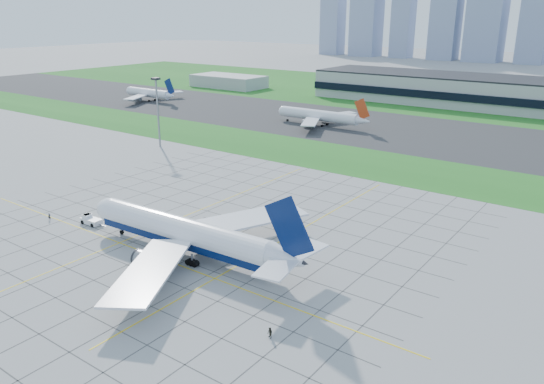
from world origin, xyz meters
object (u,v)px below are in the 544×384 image
object	(u,v)px
pushback_tug	(91,220)
crew_near	(49,217)
crew_far	(270,333)
distant_jet_1	(320,116)
airliner	(185,233)
distant_jet_0	(149,93)
light_mast	(157,103)

from	to	relation	value
pushback_tug	crew_near	world-z (taller)	pushback_tug
pushback_tug	crew_near	distance (m)	11.17
crew_far	distant_jet_1	xyz separation A→B (m)	(-79.54, 145.85, 3.58)
crew_near	distant_jet_1	distance (m)	137.74
airliner	distant_jet_1	bearing A→B (deg)	107.49
pushback_tug	crew_far	distance (m)	63.78
distant_jet_1	airliner	bearing A→B (deg)	-70.11
distant_jet_0	distant_jet_1	distance (m)	115.87
light_mast	distant_jet_1	size ratio (longest dim) A/B	0.58
light_mast	distant_jet_0	distance (m)	113.98
light_mast	crew_far	world-z (taller)	light_mast
light_mast	pushback_tug	distance (m)	79.82
airliner	distant_jet_0	bearing A→B (deg)	138.08
crew_near	distant_jet_1	size ratio (longest dim) A/B	0.04
crew_near	crew_far	bearing A→B (deg)	-44.64
light_mast	airliner	size ratio (longest dim) A/B	0.44
light_mast	crew_near	xyz separation A→B (m)	(35.16, -68.16, -15.34)
crew_near	distant_jet_0	size ratio (longest dim) A/B	0.04
pushback_tug	distant_jet_1	world-z (taller)	distant_jet_1
distant_jet_0	airliner	bearing A→B (deg)	-39.51
airliner	crew_far	size ratio (longest dim) A/B	31.70
pushback_tug	crew_near	bearing A→B (deg)	-159.58
light_mast	distant_jet_1	distance (m)	75.86
distant_jet_0	distant_jet_1	bearing A→B (deg)	-1.41
light_mast	crew_near	world-z (taller)	light_mast
distant_jet_0	crew_near	bearing A→B (deg)	-48.87
airliner	distant_jet_0	distance (m)	212.08
light_mast	distant_jet_0	bearing A→B (deg)	140.44
airliner	crew_near	xyz separation A→B (m)	(-41.06, -5.45, -4.05)
crew_near	distant_jet_1	bearing A→B (deg)	54.69
airliner	pushback_tug	xyz separation A→B (m)	(-30.77, -1.12, -3.92)
distant_jet_1	distant_jet_0	bearing A→B (deg)	178.59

